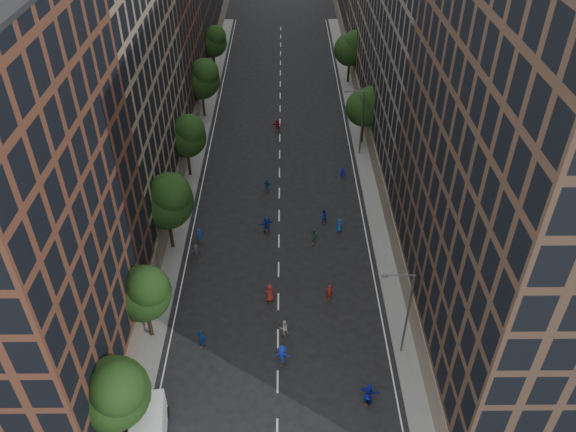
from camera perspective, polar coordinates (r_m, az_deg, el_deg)
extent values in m
plane|color=black|center=(70.78, -0.87, 4.20)|extent=(240.00, 240.00, 0.00)
cube|color=slate|center=(78.17, -9.75, 7.15)|extent=(4.00, 105.00, 0.15)
cube|color=slate|center=(77.97, 8.08, 7.24)|extent=(4.00, 105.00, 0.15)
cube|color=#867058|center=(61.68, -19.62, 14.66)|extent=(14.00, 26.00, 34.00)
cube|color=#563021|center=(83.50, -14.83, 18.96)|extent=(14.00, 20.00, 28.00)
cube|color=#493427|center=(44.04, 24.41, 5.84)|extent=(14.00, 30.00, 36.00)
cube|color=#615950|center=(69.55, 15.64, 17.43)|extent=(14.00, 28.00, 33.00)
cylinder|color=black|center=(44.98, -16.47, -19.56)|extent=(0.36, 0.36, 3.96)
sphere|color=black|center=(42.11, -17.34, -16.83)|extent=(5.20, 5.20, 5.20)
sphere|color=black|center=(40.62, -16.95, -16.40)|extent=(3.90, 3.90, 3.90)
cylinder|color=black|center=(50.99, -13.94, -10.30)|extent=(0.36, 0.36, 3.70)
sphere|color=black|center=(48.63, -14.52, -7.61)|extent=(4.80, 4.80, 4.80)
sphere|color=black|center=(47.33, -14.15, -7.01)|extent=(3.60, 3.60, 3.60)
cylinder|color=black|center=(59.37, -11.84, -1.59)|extent=(0.36, 0.36, 4.22)
sphere|color=black|center=(57.10, -12.32, 1.41)|extent=(5.60, 5.60, 5.60)
sphere|color=black|center=(55.72, -11.89, 2.25)|extent=(4.20, 4.20, 4.20)
cylinder|color=black|center=(70.74, -10.04, 5.42)|extent=(0.36, 0.36, 3.87)
sphere|color=black|center=(68.98, -10.35, 7.90)|extent=(5.00, 5.00, 5.00)
sphere|color=black|center=(67.85, -10.00, 8.62)|extent=(3.75, 3.75, 3.75)
cylinder|color=black|center=(84.57, -8.59, 11.20)|extent=(0.36, 0.36, 4.05)
sphere|color=black|center=(83.05, -8.83, 13.48)|extent=(5.40, 5.40, 5.40)
sphere|color=black|center=(81.94, -8.48, 14.20)|extent=(4.05, 4.05, 4.05)
cylinder|color=black|center=(99.14, -7.51, 15.20)|extent=(0.36, 0.36, 3.78)
sphere|color=black|center=(97.92, -7.68, 17.06)|extent=(4.80, 4.80, 4.80)
sphere|color=black|center=(97.00, -7.40, 17.64)|extent=(3.60, 3.60, 3.60)
cylinder|color=black|center=(77.42, 7.55, 8.59)|extent=(0.36, 0.36, 3.74)
sphere|color=black|center=(75.87, 7.76, 10.84)|extent=(5.00, 5.00, 5.00)
sphere|color=black|center=(74.97, 8.37, 11.51)|extent=(3.75, 3.75, 3.75)
cylinder|color=black|center=(95.29, 6.17, 14.43)|extent=(0.36, 0.36, 3.96)
sphere|color=black|center=(93.96, 6.32, 16.45)|extent=(5.20, 5.20, 5.20)
sphere|color=black|center=(93.10, 6.82, 17.07)|extent=(3.90, 3.90, 3.90)
cylinder|color=#595B60|center=(47.35, 12.03, -9.88)|extent=(0.18, 0.18, 9.00)
cylinder|color=#595B60|center=(43.97, 11.24, -5.93)|extent=(2.40, 0.12, 0.12)
cube|color=#595B60|center=(43.80, 9.82, -6.01)|extent=(0.50, 0.22, 0.15)
cylinder|color=#595B60|center=(73.48, 7.52, 9.27)|extent=(0.18, 0.18, 9.00)
cylinder|color=#595B60|center=(71.35, 6.83, 12.48)|extent=(2.40, 0.12, 0.12)
cube|color=#595B60|center=(71.25, 5.93, 12.46)|extent=(0.50, 0.22, 0.15)
cube|color=white|center=(44.95, -13.96, -19.79)|extent=(2.84, 4.28, 2.45)
cylinder|color=black|center=(46.97, -15.04, -19.04)|extent=(0.39, 0.88, 0.85)
cylinder|color=black|center=(46.64, -12.19, -18.94)|extent=(0.39, 0.88, 0.85)
imported|color=navy|center=(46.52, 8.10, -17.70)|extent=(0.89, 0.79, 1.52)
imported|color=#142BA6|center=(48.28, -0.59, -13.92)|extent=(1.35, 0.90, 1.95)
imported|color=#164CB5|center=(50.02, -8.73, -12.23)|extent=(1.14, 0.80, 1.80)
imported|color=#151FB0|center=(46.59, 8.20, -17.37)|extent=(1.69, 0.99, 1.73)
imported|color=maroon|center=(53.16, -1.85, -7.85)|extent=(0.98, 0.69, 1.89)
imported|color=maroon|center=(53.42, 4.22, -7.75)|extent=(0.71, 0.51, 1.79)
imported|color=silver|center=(50.40, -0.40, -11.30)|extent=(0.94, 0.84, 1.61)
imported|color=#3D3D42|center=(58.63, -9.31, -3.52)|extent=(1.10, 0.80, 1.54)
imported|color=#227137|center=(59.54, 2.67, -2.13)|extent=(1.07, 0.73, 1.69)
imported|color=#143BA6|center=(60.96, -2.19, -0.90)|extent=(1.85, 1.16, 1.91)
imported|color=blue|center=(61.35, 5.25, -0.97)|extent=(0.86, 0.66, 1.58)
imported|color=#164BB5|center=(60.31, -8.97, -2.01)|extent=(0.66, 0.46, 1.74)
imported|color=#1331A1|center=(62.38, 3.60, -0.04)|extent=(0.98, 0.84, 1.75)
imported|color=#1713A0|center=(69.77, 5.53, 4.26)|extent=(1.04, 0.61, 1.60)
imported|color=#114491|center=(67.15, -2.15, 3.06)|extent=(1.12, 0.70, 1.78)
imported|color=maroon|center=(80.05, -1.07, 9.14)|extent=(1.72, 0.75, 1.80)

